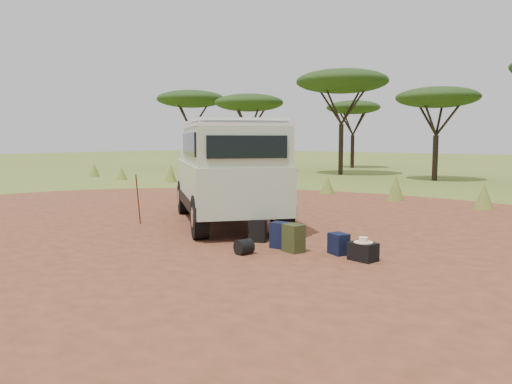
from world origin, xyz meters
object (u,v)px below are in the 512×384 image
Objects in this scene: backpack_black at (258,231)px; duffel_navy at (339,244)px; hard_case at (363,252)px; safari_vehicle at (228,175)px; backpack_navy at (282,235)px; walking_staff at (138,200)px; backpack_olive at (294,238)px.

duffel_navy is (1.88, 0.06, -0.03)m from backpack_black.
duffel_navy reaches higher than hard_case.
backpack_navy is at bearing 10.01° from safari_vehicle.
backpack_navy is at bearing -40.22° from walking_staff.
duffel_navy is at bearing -38.02° from walking_staff.
backpack_olive is (4.66, 0.01, -0.38)m from walking_staff.
safari_vehicle reaches higher than walking_staff.
backpack_black reaches higher than hard_case.
backpack_black is (3.54, 0.31, -0.41)m from walking_staff.
hard_case is at bearing -30.42° from backpack_black.
backpack_navy reaches higher than duffel_navy.
backpack_navy is 1.29× the size of duffel_navy.
duffel_navy is (5.42, 0.37, -0.44)m from walking_staff.
safari_vehicle is at bearing 169.36° from backpack_olive.
backpack_black reaches higher than duffel_navy.
backpack_navy is 1.11× the size of hard_case.
backpack_navy is 1.71m from hard_case.
walking_staff reaches higher than backpack_olive.
walking_staff is 3.37× the size of duffel_navy.
backpack_black is 1.16m from backpack_olive.
duffel_navy is at bearing 174.88° from hard_case.
backpack_olive is 0.85m from duffel_navy.
safari_vehicle reaches higher than duffel_navy.
safari_vehicle reaches higher than backpack_black.
safari_vehicle is 10.52× the size of backpack_navy.
backpack_navy reaches higher than hard_case.
safari_vehicle is at bearing -173.45° from duffel_navy.
backpack_olive is 1.33× the size of duffel_navy.
hard_case is (0.57, -0.15, -0.04)m from duffel_navy.
duffel_navy is at bearing -26.49° from backpack_black.
backpack_navy is 1.16m from duffel_navy.
duffel_navy is (1.13, 0.24, -0.06)m from backpack_navy.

